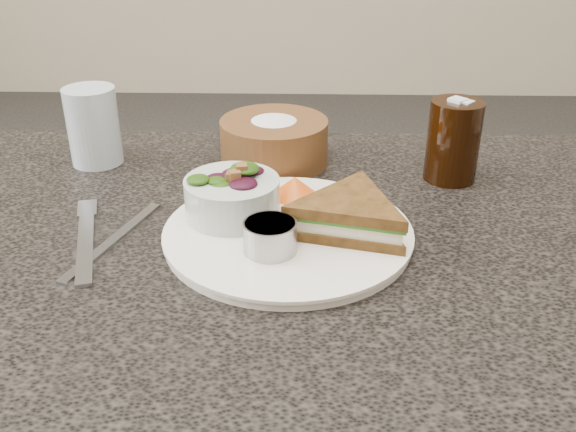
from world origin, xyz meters
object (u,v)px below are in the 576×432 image
(salad_bowl, at_px, (232,191))
(water_glass, at_px, (93,126))
(bread_basket, at_px, (274,134))
(dinner_plate, at_px, (288,234))
(cola_glass, at_px, (454,137))
(dressing_ramekin, at_px, (270,237))
(sandwich, at_px, (349,215))

(salad_bowl, bearing_deg, water_glass, 139.50)
(bread_basket, relative_size, water_glass, 1.40)
(dinner_plate, height_order, salad_bowl, salad_bowl)
(cola_glass, distance_m, water_glass, 0.51)
(dressing_ramekin, bearing_deg, salad_bowl, 120.88)
(bread_basket, height_order, water_glass, water_glass)
(salad_bowl, bearing_deg, bread_basket, 77.98)
(sandwich, xyz_separation_m, water_glass, (-0.36, 0.22, 0.02))
(cola_glass, bearing_deg, sandwich, -130.13)
(dinner_plate, height_order, cola_glass, cola_glass)
(cola_glass, bearing_deg, bread_basket, 168.41)
(salad_bowl, xyz_separation_m, bread_basket, (0.04, 0.19, -0.00))
(dinner_plate, bearing_deg, bread_basket, 96.59)
(dinner_plate, distance_m, dressing_ramekin, 0.06)
(sandwich, xyz_separation_m, salad_bowl, (-0.14, 0.04, 0.01))
(cola_glass, bearing_deg, water_glass, 174.88)
(dinner_plate, relative_size, salad_bowl, 2.52)
(sandwich, bearing_deg, salad_bowl, 178.90)
(salad_bowl, relative_size, cola_glass, 0.92)
(salad_bowl, relative_size, bread_basket, 0.73)
(dinner_plate, distance_m, water_glass, 0.36)
(sandwich, bearing_deg, dressing_ramekin, -138.90)
(sandwich, bearing_deg, dinner_plate, -168.86)
(water_glass, bearing_deg, dinner_plate, -37.61)
(dinner_plate, bearing_deg, water_glass, 142.39)
(water_glass, bearing_deg, dressing_ramekin, -45.10)
(dinner_plate, relative_size, water_glass, 2.55)
(salad_bowl, bearing_deg, dinner_plate, -26.41)
(dressing_ramekin, relative_size, bread_basket, 0.38)
(dinner_plate, bearing_deg, sandwich, -2.74)
(water_glass, bearing_deg, sandwich, -32.15)
(sandwich, height_order, salad_bowl, salad_bowl)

